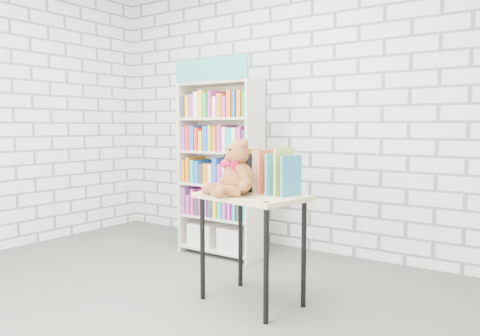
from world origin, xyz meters
The scene contains 6 objects.
ground centered at (0.00, 0.00, 0.00)m, with size 4.50×4.50×0.00m, color #424C40.
room_shell centered at (0.00, 0.00, 1.78)m, with size 4.52×4.02×2.81m.
bookshelf centered at (-0.37, 1.36, 0.84)m, with size 0.82×0.32×1.83m.
display_table centered at (0.55, 0.50, 0.65)m, with size 0.78×0.60×0.76m.
table_books centered at (0.57, 0.61, 0.91)m, with size 0.52×0.30×0.29m.
teddy_bear centered at (0.47, 0.40, 0.91)m, with size 0.36×0.34×0.38m.
Camera 1 is at (2.28, -2.12, 1.22)m, focal length 35.00 mm.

